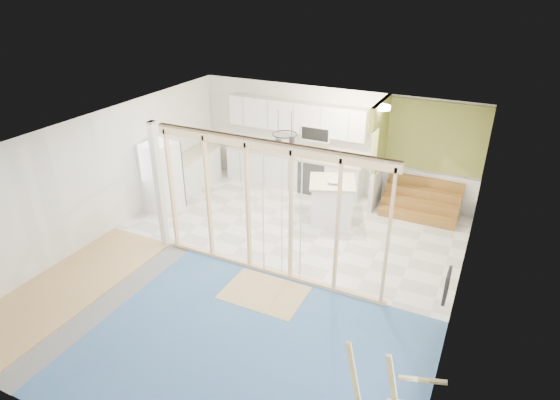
% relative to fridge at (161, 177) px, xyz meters
% --- Properties ---
extents(room, '(7.01, 8.01, 2.61)m').
position_rel_fridge_xyz_m(room, '(3.10, -1.22, 0.48)').
color(room, slate).
rests_on(room, ground).
extents(floor_overlays, '(7.00, 8.00, 0.03)m').
position_rel_fridge_xyz_m(floor_overlays, '(3.17, -1.16, -0.81)').
color(floor_overlays, white).
rests_on(floor_overlays, room).
extents(stud_frame, '(4.66, 0.14, 2.60)m').
position_rel_fridge_xyz_m(stud_frame, '(2.88, -1.22, 0.75)').
color(stud_frame, beige).
rests_on(stud_frame, room).
extents(base_cabinets, '(4.45, 2.24, 0.93)m').
position_rel_fridge_xyz_m(base_cabinets, '(1.49, 2.14, -0.35)').
color(base_cabinets, white).
rests_on(base_cabinets, room).
extents(upper_cabinets, '(3.60, 0.41, 0.85)m').
position_rel_fridge_xyz_m(upper_cabinets, '(2.26, 2.59, 1.00)').
color(upper_cabinets, white).
rests_on(upper_cabinets, room).
extents(green_partition, '(2.25, 1.51, 2.60)m').
position_rel_fridge_xyz_m(green_partition, '(5.14, 2.43, 0.12)').
color(green_partition, olive).
rests_on(green_partition, room).
extents(pot_rack, '(0.52, 0.52, 0.72)m').
position_rel_fridge_xyz_m(pot_rack, '(2.79, 0.67, 1.18)').
color(pot_rack, black).
rests_on(pot_rack, room).
extents(sheathing_panel, '(0.02, 4.00, 2.60)m').
position_rel_fridge_xyz_m(sheathing_panel, '(6.58, -3.22, 0.48)').
color(sheathing_panel, tan).
rests_on(sheathing_panel, room).
extents(electrical_panel, '(0.04, 0.30, 0.40)m').
position_rel_fridge_xyz_m(electrical_panel, '(6.53, -2.62, 0.83)').
color(electrical_panel, '#343439').
rests_on(electrical_panel, room).
extents(ceiling_light, '(0.32, 0.32, 0.08)m').
position_rel_fridge_xyz_m(ceiling_light, '(4.50, 1.78, 1.72)').
color(ceiling_light, '#FFEABF').
rests_on(ceiling_light, room).
extents(fridge, '(0.80, 0.78, 1.64)m').
position_rel_fridge_xyz_m(fridge, '(0.00, 0.00, 0.00)').
color(fridge, white).
rests_on(fridge, room).
extents(island, '(1.26, 1.26, 0.96)m').
position_rel_fridge_xyz_m(island, '(3.70, 1.21, -0.35)').
color(island, white).
rests_on(island, room).
extents(bowl, '(0.32, 0.32, 0.06)m').
position_rel_fridge_xyz_m(bowl, '(3.76, 1.11, 0.17)').
color(bowl, silver).
rests_on(bowl, island).
extents(soap_bottle_a, '(0.14, 0.14, 0.28)m').
position_rel_fridge_xyz_m(soap_bottle_a, '(1.83, 2.44, 0.25)').
color(soap_bottle_a, '#A9B0BD').
rests_on(soap_bottle_a, base_cabinets).
extents(soap_bottle_b, '(0.10, 0.10, 0.21)m').
position_rel_fridge_xyz_m(soap_bottle_b, '(3.54, 2.56, 0.22)').
color(soap_bottle_b, silver).
rests_on(soap_bottle_b, base_cabinets).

